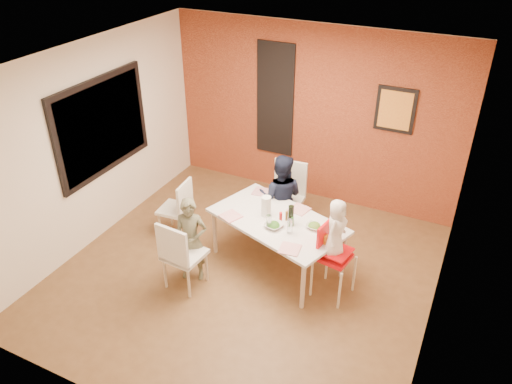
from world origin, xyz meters
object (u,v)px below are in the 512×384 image
at_px(chair_far, 287,193).
at_px(high_chair, 332,254).
at_px(child_near, 191,240).
at_px(dining_table, 277,224).
at_px(wine_bottle, 291,215).
at_px(paper_towel_roll, 266,206).
at_px(child_far, 281,197).
at_px(chair_left, 179,206).
at_px(toddler, 336,229).
at_px(chair_near, 180,253).

relative_size(chair_far, high_chair, 1.06).
bearing_deg(child_near, chair_far, 47.73).
height_order(chair_far, child_near, child_near).
xyz_separation_m(dining_table, wine_bottle, (0.18, -0.01, 0.19)).
distance_m(chair_far, paper_towel_roll, 0.87).
height_order(chair_far, paper_towel_roll, chair_far).
xyz_separation_m(high_chair, paper_towel_roll, (-0.96, 0.23, 0.26)).
bearing_deg(wine_bottle, high_chair, -18.05).
xyz_separation_m(child_near, child_far, (0.63, 1.29, 0.07)).
bearing_deg(chair_far, dining_table, -79.08).
relative_size(dining_table, chair_far, 1.84).
distance_m(chair_left, toddler, 2.36).
relative_size(dining_table, chair_near, 1.97).
height_order(chair_near, child_near, child_near).
bearing_deg(chair_left, dining_table, 84.25).
relative_size(chair_far, paper_towel_roll, 3.72).
bearing_deg(wine_bottle, child_near, -146.84).
bearing_deg(paper_towel_roll, high_chair, -13.72).
bearing_deg(child_far, wine_bottle, 110.28).
bearing_deg(paper_towel_roll, child_near, -133.81).
height_order(chair_left, paper_towel_roll, paper_towel_roll).
bearing_deg(child_near, child_far, 43.73).
bearing_deg(child_far, chair_near, 54.76).
xyz_separation_m(chair_near, child_far, (0.64, 1.53, 0.10)).
xyz_separation_m(dining_table, chair_left, (-1.49, 0.01, -0.15)).
bearing_deg(toddler, chair_far, 48.17).
distance_m(chair_near, chair_left, 1.14).
bearing_deg(dining_table, child_near, -140.87).
relative_size(dining_table, child_near, 1.66).
relative_size(chair_far, toddler, 1.37).
bearing_deg(child_near, toddler, -4.39).
xyz_separation_m(chair_near, chair_left, (-0.64, 0.94, -0.05)).
relative_size(dining_table, high_chair, 1.95).
height_order(chair_near, high_chair, high_chair).
xyz_separation_m(high_chair, child_far, (-1.00, 0.81, 0.06)).
xyz_separation_m(chair_far, child_far, (0.01, -0.25, 0.06)).
bearing_deg(chair_far, chair_near, -113.06).
bearing_deg(dining_table, chair_far, 104.41).
relative_size(high_chair, toddler, 1.30).
bearing_deg(chair_far, child_far, -92.22).
xyz_separation_m(chair_near, high_chair, (1.64, 0.72, 0.04)).
distance_m(chair_left, paper_towel_roll, 1.37).
relative_size(child_near, wine_bottle, 4.37).
distance_m(dining_table, high_chair, 0.82).
height_order(child_far, paper_towel_roll, child_far).
height_order(chair_left, wine_bottle, wine_bottle).
bearing_deg(child_near, dining_table, 19.02).
height_order(toddler, paper_towel_roll, toddler).
relative_size(chair_near, paper_towel_roll, 3.48).
xyz_separation_m(child_far, toddler, (1.03, -0.82, 0.30)).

